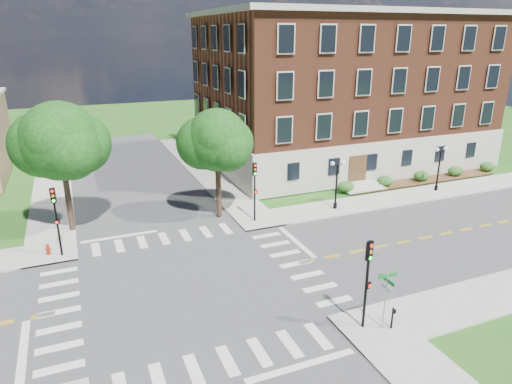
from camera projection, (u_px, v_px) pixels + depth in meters
name	position (u px, v px, depth m)	size (l,w,h in m)	color
ground	(189.00, 286.00, 27.37)	(160.00, 160.00, 0.00)	#1E5A19
road_ew	(189.00, 286.00, 27.36)	(90.00, 12.00, 0.01)	#3D3D3F
road_ns	(189.00, 286.00, 27.36)	(12.00, 90.00, 0.01)	#3D3D3F
sidewalk_ne	(299.00, 182.00, 46.30)	(34.00, 34.00, 0.12)	#9E9B93
crosswalk_east	(296.00, 264.00, 29.95)	(2.20, 10.20, 0.02)	silver
stop_bar_east	(296.00, 242.00, 33.15)	(0.40, 5.50, 0.00)	silver
main_building	(341.00, 89.00, 52.46)	(30.60, 22.40, 16.50)	#BBB7A5
shrub_row	(421.00, 182.00, 46.50)	(18.00, 2.00, 1.30)	#24551C
tree_c	(60.00, 141.00, 32.73)	(5.74, 5.74, 9.78)	black
tree_d	(217.00, 140.00, 35.60)	(4.95, 4.95, 8.83)	black
traffic_signal_se	(368.00, 274.00, 22.34)	(0.37, 0.44, 4.80)	black
traffic_signal_ne	(255.00, 184.00, 35.61)	(0.34, 0.38, 4.80)	black
traffic_signal_nw	(56.00, 213.00, 29.89)	(0.36, 0.41, 4.80)	black
twin_lamp_west	(337.00, 182.00, 38.42)	(1.36, 0.36, 4.23)	black
twin_lamp_east	(439.00, 166.00, 42.97)	(1.36, 0.36, 4.23)	black
street_sign_pole	(386.00, 290.00, 22.56)	(1.10, 1.10, 3.10)	gray
push_button_post	(393.00, 317.00, 23.00)	(0.14, 0.21, 1.20)	black
fire_hydrant	(48.00, 250.00, 30.93)	(0.35, 0.35, 0.75)	maroon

